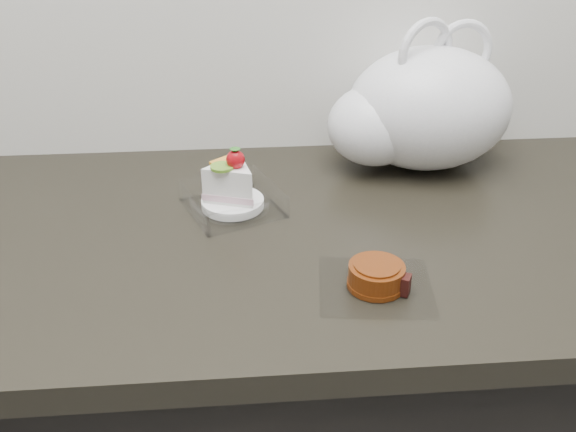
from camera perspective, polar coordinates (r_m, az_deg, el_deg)
The scene contains 3 objects.
cake_tray at distance 1.02m, azimuth -4.98°, elevation 2.07°, with size 0.18×0.18×0.11m.
mooncake_wrap at distance 0.85m, azimuth 7.93°, elevation -5.48°, with size 0.16×0.15×0.04m.
plastic_bag at distance 1.16m, azimuth 11.52°, elevation 9.16°, with size 0.37×0.31×0.27m.
Camera 1 is at (-0.01, 0.85, 1.39)m, focal length 40.00 mm.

